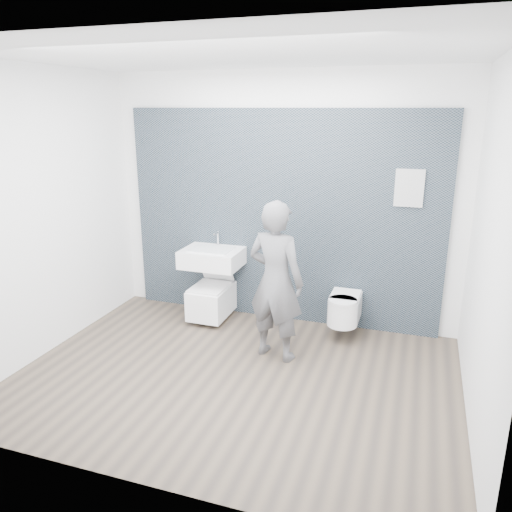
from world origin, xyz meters
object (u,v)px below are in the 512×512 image
(washbasin, at_px, (212,257))
(toilet_rounded, at_px, (344,309))
(toilet_square, at_px, (212,299))
(visitor, at_px, (276,281))

(washbasin, xyz_separation_m, toilet_rounded, (1.54, -0.02, -0.42))
(washbasin, relative_size, toilet_square, 0.91)
(washbasin, bearing_deg, visitor, -35.15)
(toilet_square, relative_size, toilet_rounded, 1.35)
(toilet_square, height_order, toilet_rounded, toilet_square)
(toilet_square, relative_size, visitor, 0.46)
(washbasin, height_order, toilet_rounded, washbasin)
(washbasin, xyz_separation_m, toilet_square, (0.00, -0.04, -0.50))
(washbasin, distance_m, toilet_rounded, 1.60)
(visitor, bearing_deg, washbasin, -22.78)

